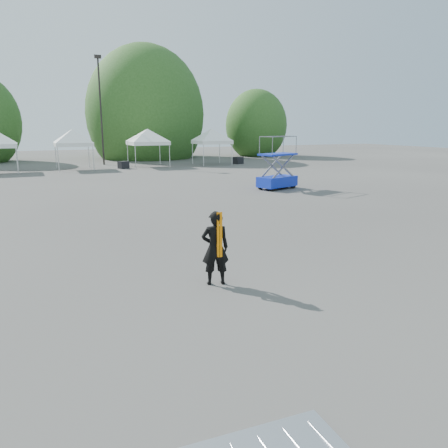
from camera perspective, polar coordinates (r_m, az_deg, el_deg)
name	(u,v)px	position (r m, az deg, el deg)	size (l,w,h in m)	color
ground	(193,264)	(11.70, -4.09, -5.27)	(120.00, 120.00, 0.00)	#474442
light_pole_east	(100,104)	(43.04, -15.83, 14.82)	(0.60, 0.25, 9.80)	black
tree_mid_e	(146,114)	(51.10, -10.20, 13.93)	(5.12, 5.12, 7.79)	#382314
tree_far_e	(256,125)	(54.03, 4.22, 12.73)	(3.84, 3.84, 5.84)	#382314
tent_e	(72,132)	(38.86, -19.19, 11.24)	(4.13, 4.13, 3.88)	silver
tent_f	(147,132)	(40.10, -9.97, 11.77)	(4.57, 4.57, 3.88)	silver
tent_g	(212,132)	(41.64, -1.60, 11.98)	(4.31, 4.31, 3.88)	silver
man	(215,248)	(10.01, -1.16, -3.15)	(0.71, 0.55, 1.73)	black
scissor_lift	(278,163)	(25.55, 7.01, 7.96)	(2.58, 1.81, 3.02)	#0E24B8
crate_mid	(123,165)	(38.67, -13.00, 7.53)	(0.80, 0.63, 0.63)	black
crate_east	(238,160)	(42.47, 1.87, 8.31)	(0.85, 0.66, 0.66)	black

